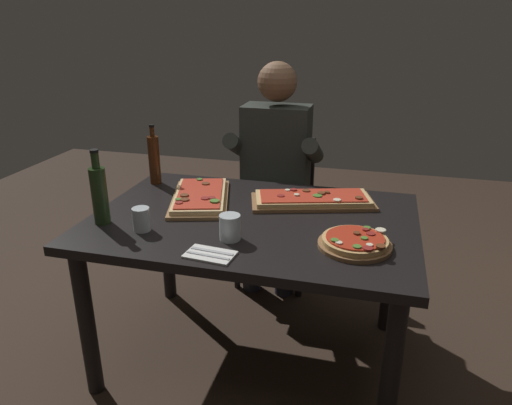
{
  "coord_description": "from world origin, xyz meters",
  "views": [
    {
      "loc": [
        0.5,
        -1.86,
        1.56
      ],
      "look_at": [
        0.0,
        0.05,
        0.79
      ],
      "focal_mm": 33.67,
      "sensor_mm": 36.0,
      "label": 1
    }
  ],
  "objects_px": {
    "wine_bottle_dark": "(99,194)",
    "diner_chair": "(278,201)",
    "pizza_rectangular_left": "(200,197)",
    "tumbler_near_camera": "(230,227)",
    "pizza_round_far": "(355,242)",
    "seated_diner": "(274,167)",
    "tumbler_far_side": "(142,221)",
    "dining_table": "(253,237)",
    "oil_bottle_amber": "(154,159)",
    "pizza_rectangular_front": "(312,199)"
  },
  "relations": [
    {
      "from": "pizza_rectangular_left",
      "to": "tumbler_near_camera",
      "type": "xyz_separation_m",
      "value": [
        0.27,
        -0.37,
        0.03
      ]
    },
    {
      "from": "pizza_round_far",
      "to": "tumbler_far_side",
      "type": "height_order",
      "value": "tumbler_far_side"
    },
    {
      "from": "dining_table",
      "to": "pizza_round_far",
      "type": "xyz_separation_m",
      "value": [
        0.45,
        -0.18,
        0.12
      ]
    },
    {
      "from": "dining_table",
      "to": "pizza_round_far",
      "type": "relative_size",
      "value": 4.99
    },
    {
      "from": "tumbler_near_camera",
      "to": "tumbler_far_side",
      "type": "xyz_separation_m",
      "value": [
        -0.37,
        -0.01,
        -0.01
      ]
    },
    {
      "from": "dining_table",
      "to": "pizza_round_far",
      "type": "bearing_deg",
      "value": -21.75
    },
    {
      "from": "pizza_rectangular_left",
      "to": "tumbler_near_camera",
      "type": "height_order",
      "value": "tumbler_near_camera"
    },
    {
      "from": "wine_bottle_dark",
      "to": "diner_chair",
      "type": "distance_m",
      "value": 1.26
    },
    {
      "from": "pizza_rectangular_front",
      "to": "oil_bottle_amber",
      "type": "xyz_separation_m",
      "value": [
        -0.84,
        0.08,
        0.11
      ]
    },
    {
      "from": "dining_table",
      "to": "tumbler_near_camera",
      "type": "bearing_deg",
      "value": -97.21
    },
    {
      "from": "pizza_rectangular_front",
      "to": "pizza_round_far",
      "type": "height_order",
      "value": "same"
    },
    {
      "from": "wine_bottle_dark",
      "to": "diner_chair",
      "type": "height_order",
      "value": "wine_bottle_dark"
    },
    {
      "from": "pizza_round_far",
      "to": "pizza_rectangular_left",
      "type": "bearing_deg",
      "value": 157.47
    },
    {
      "from": "pizza_rectangular_front",
      "to": "tumbler_far_side",
      "type": "relative_size",
      "value": 6.24
    },
    {
      "from": "wine_bottle_dark",
      "to": "seated_diner",
      "type": "bearing_deg",
      "value": 60.99
    },
    {
      "from": "dining_table",
      "to": "tumbler_near_camera",
      "type": "relative_size",
      "value": 13.69
    },
    {
      "from": "wine_bottle_dark",
      "to": "pizza_rectangular_front",
      "type": "bearing_deg",
      "value": 28.54
    },
    {
      "from": "tumbler_near_camera",
      "to": "diner_chair",
      "type": "relative_size",
      "value": 0.12
    },
    {
      "from": "pizza_rectangular_left",
      "to": "pizza_round_far",
      "type": "distance_m",
      "value": 0.81
    },
    {
      "from": "pizza_rectangular_left",
      "to": "tumbler_near_camera",
      "type": "bearing_deg",
      "value": -53.94
    },
    {
      "from": "pizza_rectangular_left",
      "to": "tumbler_far_side",
      "type": "relative_size",
      "value": 5.53
    },
    {
      "from": "oil_bottle_amber",
      "to": "diner_chair",
      "type": "xyz_separation_m",
      "value": [
        0.54,
        0.54,
        -0.38
      ]
    },
    {
      "from": "tumbler_far_side",
      "to": "diner_chair",
      "type": "distance_m",
      "value": 1.19
    },
    {
      "from": "tumbler_far_side",
      "to": "tumbler_near_camera",
      "type": "bearing_deg",
      "value": 1.72
    },
    {
      "from": "dining_table",
      "to": "oil_bottle_amber",
      "type": "relative_size",
      "value": 4.51
    },
    {
      "from": "dining_table",
      "to": "oil_bottle_amber",
      "type": "xyz_separation_m",
      "value": [
        -0.61,
        0.31,
        0.23
      ]
    },
    {
      "from": "pizza_round_far",
      "to": "tumbler_near_camera",
      "type": "height_order",
      "value": "tumbler_near_camera"
    },
    {
      "from": "pizza_rectangular_left",
      "to": "pizza_round_far",
      "type": "height_order",
      "value": "same"
    },
    {
      "from": "tumbler_far_side",
      "to": "diner_chair",
      "type": "height_order",
      "value": "diner_chair"
    },
    {
      "from": "pizza_round_far",
      "to": "diner_chair",
      "type": "xyz_separation_m",
      "value": [
        -0.52,
        1.03,
        -0.27
      ]
    },
    {
      "from": "wine_bottle_dark",
      "to": "diner_chair",
      "type": "relative_size",
      "value": 0.37
    },
    {
      "from": "pizza_rectangular_left",
      "to": "oil_bottle_amber",
      "type": "relative_size",
      "value": 1.74
    },
    {
      "from": "tumbler_far_side",
      "to": "seated_diner",
      "type": "bearing_deg",
      "value": 71.3
    },
    {
      "from": "dining_table",
      "to": "diner_chair",
      "type": "distance_m",
      "value": 0.87
    },
    {
      "from": "pizza_round_far",
      "to": "tumbler_far_side",
      "type": "relative_size",
      "value": 2.88
    },
    {
      "from": "wine_bottle_dark",
      "to": "tumbler_far_side",
      "type": "distance_m",
      "value": 0.22
    },
    {
      "from": "pizza_rectangular_front",
      "to": "diner_chair",
      "type": "bearing_deg",
      "value": 115.35
    },
    {
      "from": "wine_bottle_dark",
      "to": "pizza_rectangular_left",
      "type": "bearing_deg",
      "value": 48.9
    },
    {
      "from": "dining_table",
      "to": "tumbler_far_side",
      "type": "relative_size",
      "value": 14.38
    },
    {
      "from": "tumbler_near_camera",
      "to": "diner_chair",
      "type": "height_order",
      "value": "diner_chair"
    },
    {
      "from": "dining_table",
      "to": "tumbler_near_camera",
      "type": "xyz_separation_m",
      "value": [
        -0.03,
        -0.24,
        0.15
      ]
    },
    {
      "from": "dining_table",
      "to": "wine_bottle_dark",
      "type": "height_order",
      "value": "wine_bottle_dark"
    },
    {
      "from": "dining_table",
      "to": "pizza_rectangular_front",
      "type": "xyz_separation_m",
      "value": [
        0.23,
        0.23,
        0.11
      ]
    },
    {
      "from": "oil_bottle_amber",
      "to": "diner_chair",
      "type": "distance_m",
      "value": 0.86
    },
    {
      "from": "pizza_round_far",
      "to": "seated_diner",
      "type": "xyz_separation_m",
      "value": [
        -0.52,
        0.91,
        -0.02
      ]
    },
    {
      "from": "pizza_round_far",
      "to": "oil_bottle_amber",
      "type": "xyz_separation_m",
      "value": [
        -1.06,
        0.49,
        0.11
      ]
    },
    {
      "from": "diner_chair",
      "to": "wine_bottle_dark",
      "type": "bearing_deg",
      "value": -116.23
    },
    {
      "from": "dining_table",
      "to": "oil_bottle_amber",
      "type": "distance_m",
      "value": 0.72
    },
    {
      "from": "tumbler_near_camera",
      "to": "seated_diner",
      "type": "distance_m",
      "value": 0.97
    },
    {
      "from": "oil_bottle_amber",
      "to": "dining_table",
      "type": "bearing_deg",
      "value": -26.93
    }
  ]
}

